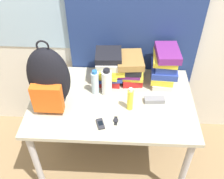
{
  "coord_description": "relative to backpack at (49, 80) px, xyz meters",
  "views": [
    {
      "loc": [
        0.07,
        -1.04,
        2.1
      ],
      "look_at": [
        0.0,
        0.39,
        0.84
      ],
      "focal_mm": 42.0,
      "sensor_mm": 36.0,
      "label": 1
    }
  ],
  "objects": [
    {
      "name": "wall_back",
      "position": [
        0.43,
        0.54,
        0.28
      ],
      "size": [
        6.0,
        0.06,
        2.5
      ],
      "color": "silver",
      "rests_on": "ground_plane"
    },
    {
      "name": "curtain_blue",
      "position": [
        0.59,
        0.49,
        0.28
      ],
      "size": [
        1.04,
        0.04,
        2.5
      ],
      "color": "navy",
      "rests_on": "ground_plane"
    },
    {
      "name": "desk",
      "position": [
        0.43,
        0.06,
        -0.32
      ],
      "size": [
        1.23,
        0.79,
        0.74
      ],
      "color": "#B7B299",
      "rests_on": "ground_plane"
    },
    {
      "name": "backpack",
      "position": [
        0.0,
        0.0,
        0.0
      ],
      "size": [
        0.3,
        0.23,
        0.53
      ],
      "color": "black",
      "rests_on": "desk"
    },
    {
      "name": "book_stack_left",
      "position": [
        0.4,
        0.31,
        -0.1
      ],
      "size": [
        0.24,
        0.29,
        0.26
      ],
      "color": "red",
      "rests_on": "desk"
    },
    {
      "name": "book_stack_center",
      "position": [
        0.57,
        0.31,
        -0.11
      ],
      "size": [
        0.23,
        0.26,
        0.23
      ],
      "color": "red",
      "rests_on": "desk"
    },
    {
      "name": "book_stack_right",
      "position": [
        0.83,
        0.3,
        -0.07
      ],
      "size": [
        0.21,
        0.27,
        0.31
      ],
      "color": "silver",
      "rests_on": "desk"
    },
    {
      "name": "water_bottle",
      "position": [
        0.3,
        0.14,
        -0.13
      ],
      "size": [
        0.06,
        0.06,
        0.21
      ],
      "color": "silver",
      "rests_on": "desk"
    },
    {
      "name": "sports_bottle",
      "position": [
        0.39,
        0.13,
        -0.12
      ],
      "size": [
        0.08,
        0.08,
        0.23
      ],
      "color": "white",
      "rests_on": "desk"
    },
    {
      "name": "sunscreen_bottle",
      "position": [
        0.57,
        -0.02,
        -0.14
      ],
      "size": [
        0.04,
        0.04,
        0.19
      ],
      "color": "yellow",
      "rests_on": "desk"
    },
    {
      "name": "cell_phone",
      "position": [
        0.37,
        -0.19,
        -0.22
      ],
      "size": [
        0.07,
        0.1,
        0.02
      ],
      "color": "#2D2D33",
      "rests_on": "desk"
    },
    {
      "name": "sunglasses_case",
      "position": [
        0.75,
        0.05,
        -0.21
      ],
      "size": [
        0.15,
        0.07,
        0.04
      ],
      "color": "gray",
      "rests_on": "desk"
    },
    {
      "name": "wristwatch",
      "position": [
        0.47,
        -0.15,
        -0.22
      ],
      "size": [
        0.04,
        0.08,
        0.01
      ],
      "color": "black",
      "rests_on": "desk"
    }
  ]
}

